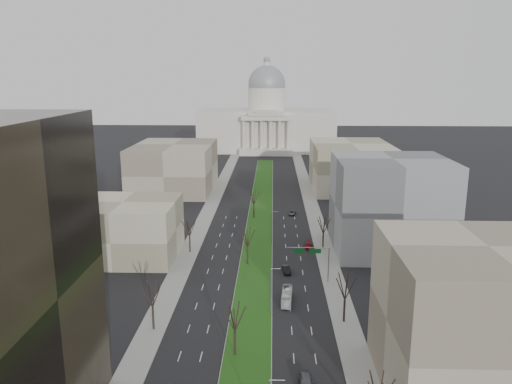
% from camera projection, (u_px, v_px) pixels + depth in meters
% --- Properties ---
extents(ground, '(600.00, 600.00, 0.00)m').
position_uv_depth(ground, '(260.00, 218.00, 158.69)').
color(ground, black).
rests_on(ground, ground).
extents(median, '(8.00, 222.03, 0.20)m').
position_uv_depth(median, '(260.00, 219.00, 157.68)').
color(median, '#999993').
rests_on(median, ground).
extents(sidewalk_left, '(5.00, 330.00, 0.15)m').
position_uv_depth(sidewalk_left, '(193.00, 243.00, 134.92)').
color(sidewalk_left, gray).
rests_on(sidewalk_left, ground).
extents(sidewalk_right, '(5.00, 330.00, 0.15)m').
position_uv_depth(sidewalk_right, '(323.00, 244.00, 133.77)').
color(sidewalk_right, gray).
rests_on(sidewalk_right, ground).
extents(capitol, '(80.00, 46.00, 55.00)m').
position_uv_depth(capitol, '(267.00, 123.00, 300.49)').
color(capitol, beige).
rests_on(capitol, ground).
extents(building_beige_left, '(26.00, 22.00, 14.00)m').
position_uv_depth(building_beige_left, '(124.00, 229.00, 124.12)').
color(building_beige_left, gray).
rests_on(building_beige_left, ground).
extents(building_tan_right, '(26.00, 24.00, 22.00)m').
position_uv_depth(building_tan_right, '(480.00, 321.00, 69.47)').
color(building_tan_right, gray).
rests_on(building_tan_right, ground).
extents(building_grey_right, '(28.00, 26.00, 24.00)m').
position_uv_depth(building_grey_right, '(390.00, 205.00, 127.58)').
color(building_grey_right, slate).
rests_on(building_grey_right, ground).
extents(building_far_left, '(30.00, 40.00, 18.00)m').
position_uv_depth(building_far_left, '(174.00, 167.00, 196.70)').
color(building_far_left, gray).
rests_on(building_far_left, ground).
extents(building_far_right, '(30.00, 40.00, 18.00)m').
position_uv_depth(building_far_right, '(350.00, 166.00, 199.26)').
color(building_far_right, gray).
rests_on(building_far_right, ground).
extents(tree_left_mid, '(5.40, 5.40, 9.72)m').
position_uv_depth(tree_left_mid, '(152.00, 293.00, 87.60)').
color(tree_left_mid, black).
rests_on(tree_left_mid, ground).
extents(tree_left_far, '(5.28, 5.28, 9.50)m').
position_uv_depth(tree_left_far, '(189.00, 227.00, 126.55)').
color(tree_left_far, black).
rests_on(tree_left_far, ground).
extents(tree_right_mid, '(5.52, 5.52, 9.94)m').
position_uv_depth(tree_right_mid, '(345.00, 286.00, 90.33)').
color(tree_right_mid, black).
rests_on(tree_right_mid, ground).
extents(tree_right_far, '(5.04, 5.04, 9.07)m').
position_uv_depth(tree_right_far, '(324.00, 225.00, 129.39)').
color(tree_right_far, black).
rests_on(tree_right_far, ground).
extents(tree_median_a, '(5.40, 5.40, 9.72)m').
position_uv_depth(tree_median_a, '(235.00, 316.00, 79.32)').
color(tree_median_a, black).
rests_on(tree_median_a, ground).
extents(tree_median_b, '(5.40, 5.40, 9.72)m').
position_uv_depth(tree_median_b, '(247.00, 237.00, 118.23)').
color(tree_median_b, black).
rests_on(tree_median_b, ground).
extents(tree_median_c, '(5.40, 5.40, 9.72)m').
position_uv_depth(tree_median_c, '(254.00, 197.00, 157.15)').
color(tree_median_c, black).
rests_on(tree_median_c, ground).
extents(streetlamp_median_b, '(1.90, 0.20, 9.16)m').
position_uv_depth(streetlamp_median_b, '(271.00, 290.00, 94.22)').
color(streetlamp_median_b, gray).
rests_on(streetlamp_median_b, ground).
extents(streetlamp_median_c, '(1.90, 0.20, 9.16)m').
position_uv_depth(streetlamp_median_c, '(272.00, 227.00, 133.14)').
color(streetlamp_median_c, gray).
rests_on(streetlamp_median_c, ground).
extents(mast_arm_signs, '(9.12, 0.24, 8.09)m').
position_uv_depth(mast_arm_signs, '(316.00, 256.00, 108.23)').
color(mast_arm_signs, gray).
rests_on(mast_arm_signs, ground).
extents(car_grey_near, '(2.11, 4.97, 1.68)m').
position_uv_depth(car_grey_near, '(306.00, 381.00, 72.84)').
color(car_grey_near, '#484B50').
rests_on(car_grey_near, ground).
extents(car_black, '(2.10, 4.67, 1.49)m').
position_uv_depth(car_black, '(286.00, 270.00, 114.75)').
color(car_black, black).
rests_on(car_black, ground).
extents(car_red, '(2.07, 4.60, 1.31)m').
position_uv_depth(car_red, '(308.00, 245.00, 131.23)').
color(car_red, maroon).
rests_on(car_red, ground).
extents(car_grey_far, '(2.72, 4.72, 1.24)m').
position_uv_depth(car_grey_far, '(292.00, 213.00, 162.46)').
color(car_grey_far, '#4E5156').
rests_on(car_grey_far, ground).
extents(box_van, '(2.53, 8.37, 2.30)m').
position_uv_depth(box_van, '(287.00, 296.00, 99.99)').
color(box_van, white).
rests_on(box_van, ground).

